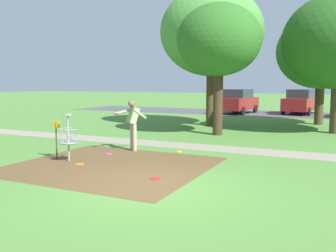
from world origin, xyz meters
TOP-DOWN VIEW (x-y plane):
  - ground_plane at (0.00, 0.00)m, footprint 160.00×160.00m
  - dirt_tee_pad at (-2.05, 1.56)m, footprint 5.26×4.83m
  - disc_golf_basket at (-3.55, 1.50)m, footprint 0.98×0.58m
  - player_throwing at (-2.71, 3.80)m, footprint 1.01×0.74m
  - frisbee_near_basket at (-1.20, 4.27)m, footprint 0.21×0.21m
  - frisbee_by_tee at (-0.25, 0.79)m, footprint 0.25×0.25m
  - frisbee_mid_grass at (-2.90, 1.25)m, footprint 0.25×0.25m
  - frisbee_far_left at (-3.06, 2.89)m, footprint 0.23×0.23m
  - tree_near_right at (-1.33, 8.76)m, footprint 3.66×3.66m
  - tree_mid_left at (-2.82, 12.09)m, footprint 5.45×5.45m
  - tree_mid_center at (2.40, 15.20)m, footprint 4.81×4.81m
  - parking_lot_strip at (0.00, 21.65)m, footprint 36.00×6.00m
  - parked_car_leftmost at (-3.70, 20.98)m, footprint 2.36×4.39m
  - parked_car_center_left at (0.66, 22.37)m, footprint 2.35×4.39m
  - gravel_path at (0.00, 5.45)m, footprint 40.00×1.26m

SIDE VIEW (x-z plane):
  - ground_plane at x=0.00m, z-range 0.00..0.00m
  - gravel_path at x=0.00m, z-range 0.00..0.00m
  - parking_lot_strip at x=0.00m, z-range 0.00..0.01m
  - dirt_tee_pad at x=-2.05m, z-range 0.00..0.01m
  - frisbee_near_basket at x=-1.20m, z-range 0.00..0.02m
  - frisbee_by_tee at x=-0.25m, z-range 0.00..0.02m
  - frisbee_mid_grass at x=-2.90m, z-range 0.00..0.02m
  - frisbee_far_left at x=-3.06m, z-range 0.00..0.02m
  - disc_golf_basket at x=-3.55m, z-range 0.06..1.45m
  - parked_car_leftmost at x=-3.70m, z-range 0.00..1.84m
  - parked_car_center_left at x=0.66m, z-range 0.00..1.84m
  - player_throwing at x=-2.71m, z-range 0.13..1.84m
  - tree_mid_center at x=2.40m, z-range 0.97..7.03m
  - tree_near_right at x=-1.33m, z-range 1.26..6.96m
  - tree_mid_left at x=-2.82m, z-range 1.31..8.59m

